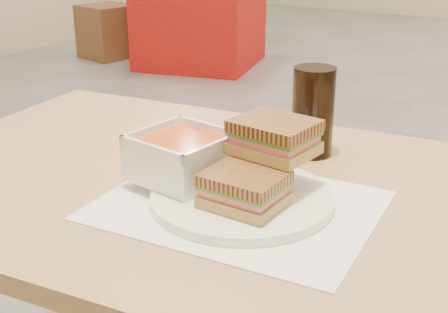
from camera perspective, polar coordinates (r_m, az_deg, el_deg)
The scene contains 10 objects.
main_table at distance 1.00m, azimuth 1.91°, elevation -8.83°, with size 1.27×0.83×0.75m.
tray_liner at distance 0.89m, azimuth 1.33°, elevation -4.59°, with size 0.41×0.33×0.00m.
plate at distance 0.89m, azimuth 1.71°, elevation -3.90°, with size 0.27×0.27×0.01m.
soup_bowl at distance 0.93m, azimuth -3.95°, elevation -0.13°, with size 0.15×0.15×0.07m.
panini_lower at distance 0.84m, azimuth 1.90°, elevation -3.07°, with size 0.11×0.09×0.05m.
panini_upper at distance 0.89m, azimuth 4.74°, elevation 1.85°, with size 0.12×0.11×0.05m.
cola_glass at distance 1.07m, azimuth 8.34°, elevation 4.18°, with size 0.07×0.07×0.16m.
bg_table_0 at distance 5.03m, azimuth -2.22°, elevation 12.92°, with size 1.06×1.06×0.77m.
bg_chair_0l at distance 5.41m, azimuth -10.87°, elevation 11.45°, with size 0.47×0.47×0.45m.
bg_chair_0r at distance 5.07m, azimuth -0.22°, elevation 11.38°, with size 0.43×0.43×0.48m.
Camera 1 is at (0.44, -2.70, 1.14)m, focal length 48.74 mm.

